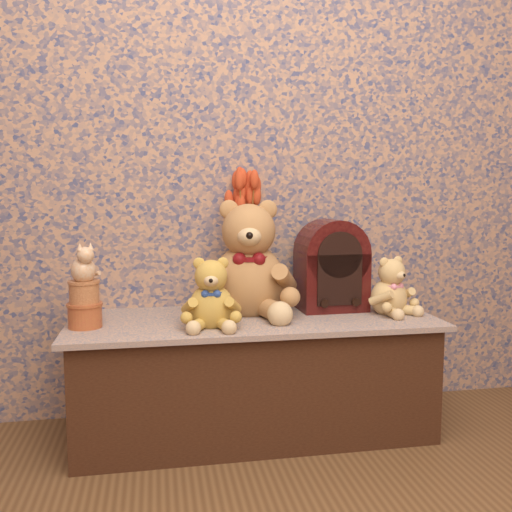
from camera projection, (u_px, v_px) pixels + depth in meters
The scene contains 10 objects.
display_shelf at pixel (254, 375), 2.11m from camera, with size 1.37×0.54×0.45m, color #3C547A.
teddy_large at pixel (248, 253), 2.14m from camera, with size 0.38×0.45×0.48m, color #AA7342, non-canonical shape.
teddy_medium at pixel (211, 289), 1.93m from camera, with size 0.21×0.25×0.26m, color gold, non-canonical shape.
teddy_small at pixel (389, 283), 2.15m from camera, with size 0.19×0.23×0.24m, color #E0B96A, non-canonical shape.
cathedral_radio at pixel (331, 265), 2.22m from camera, with size 0.26×0.19×0.36m, color black, non-canonical shape.
ceramic_vase at pixel (243, 285), 2.28m from camera, with size 0.11×0.11×0.18m, color tan.
dried_stalks at pixel (243, 213), 2.24m from camera, with size 0.21×0.21×0.41m, color #CD4220, non-canonical shape.
biscuit_tin_lower at pixel (85, 316), 1.93m from camera, with size 0.12×0.12×0.08m, color #BF7A38.
biscuit_tin_upper at pixel (84, 293), 1.92m from camera, with size 0.10×0.10×0.08m, color tan.
cat_figurine at pixel (83, 262), 1.91m from camera, with size 0.10×0.11×0.14m, color silver, non-canonical shape.
Camera 1 is at (-0.36, -0.78, 0.92)m, focal length 38.67 mm.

